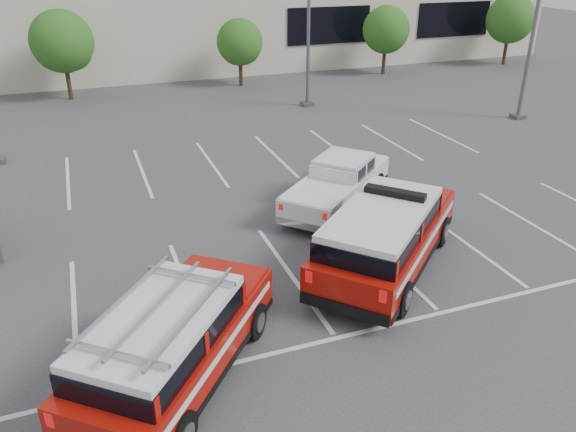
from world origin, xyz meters
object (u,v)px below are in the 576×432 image
light_pole_right (537,9)px  white_pickup (338,188)px  fire_chief_suv (386,240)px  tree_mid_left (64,44)px  ladder_suv (174,346)px  light_pole_mid (309,4)px  tree_right (387,31)px  tree_mid_right (241,44)px  tree_far_right (511,21)px

light_pole_right → white_pickup: light_pole_right is taller
light_pole_right → fire_chief_suv: 17.73m
light_pole_right → tree_mid_left: bearing=150.1°
fire_chief_suv → ladder_suv: fire_chief_suv is taller
fire_chief_suv → light_pole_mid: bearing=122.2°
tree_right → light_pole_right: (0.91, -12.05, 2.41)m
light_pole_mid → white_pickup: light_pole_mid is taller
light_pole_right → ladder_suv: size_ratio=1.93×
tree_right → light_pole_right: bearing=-85.7°
tree_mid_right → ladder_suv: tree_mid_right is taller
tree_mid_right → white_pickup: tree_mid_right is taller
light_pole_right → white_pickup: (-12.99, -6.42, -4.56)m
tree_mid_right → tree_far_right: (20.00, 0.00, 0.54)m
tree_mid_right → fire_chief_suv: tree_mid_right is taller
tree_far_right → tree_right: bearing=-180.0°
tree_far_right → light_pole_right: (-9.09, -12.05, 2.14)m
white_pickup → ladder_suv: ladder_suv is taller
white_pickup → ladder_suv: bearing=-87.1°
light_pole_mid → light_pole_right: same height
tree_far_right → light_pole_mid: (-18.09, -6.05, 2.14)m
tree_right → light_pole_mid: (-8.09, -6.05, 2.41)m
light_pole_right → ladder_suv: bearing=-146.5°
tree_mid_right → tree_right: 10.00m
tree_right → fire_chief_suv: 25.99m
tree_mid_right → white_pickup: (-2.09, -18.47, -1.87)m
light_pole_right → light_pole_mid: bearing=146.3°
tree_mid_left → tree_far_right: same height
tree_right → fire_chief_suv: size_ratio=0.75×
tree_far_right → light_pole_right: 15.24m
light_pole_mid → tree_right: bearing=36.8°
tree_mid_left → light_pole_mid: (11.91, -6.05, 2.14)m
tree_far_right → white_pickup: 28.89m
tree_mid_left → tree_right: (20.00, -0.00, -0.27)m
tree_mid_left → tree_mid_right: size_ratio=1.21×
ladder_suv → tree_mid_left: bearing=132.7°
tree_mid_left → tree_right: tree_mid_left is taller
light_pole_right → fire_chief_suv: (-13.56, -10.58, -4.32)m
tree_mid_right → light_pole_mid: size_ratio=0.39×
tree_right → white_pickup: (-12.09, -18.47, -2.14)m
light_pole_mid → light_pole_right: 10.82m
tree_right → white_pickup: tree_right is taller
tree_mid_left → tree_right: size_ratio=1.10×
ladder_suv → fire_chief_suv: bearing=60.9°
light_pole_right → fire_chief_suv: light_pole_right is taller
tree_mid_left → tree_mid_right: 10.01m
fire_chief_suv → tree_mid_right: bearing=130.9°
tree_mid_left → tree_mid_right: (10.00, -0.00, -0.54)m
light_pole_right → ladder_suv: 23.81m
light_pole_mid → fire_chief_suv: bearing=-105.4°
tree_mid_right → light_pole_right: size_ratio=0.39×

